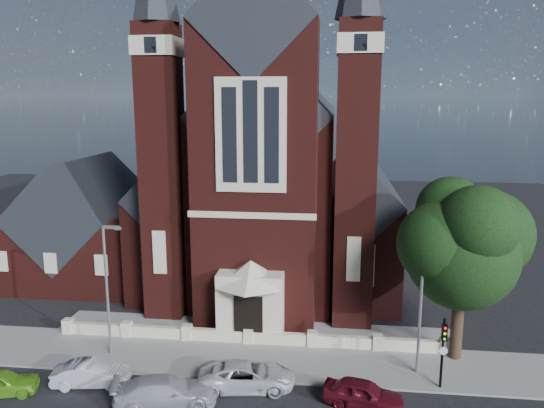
{
  "coord_description": "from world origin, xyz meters",
  "views": [
    {
      "loc": [
        5.09,
        -24.15,
        15.34
      ],
      "look_at": [
        0.83,
        12.0,
        7.94
      ],
      "focal_mm": 35.0,
      "sensor_mm": 36.0,
      "label": 1
    }
  ],
  "objects_px": {
    "church": "(277,177)",
    "car_silver_b": "(165,392)",
    "car_white_suv": "(247,376)",
    "street_lamp_right": "(423,297)",
    "traffic_signal": "(443,345)",
    "car_silver_a": "(91,374)",
    "car_dark_red": "(363,393)",
    "parish_hall": "(87,230)",
    "street_lamp_left": "(108,283)",
    "street_tree": "(466,248)"
  },
  "relations": [
    {
      "from": "street_lamp_left",
      "to": "car_silver_a",
      "type": "distance_m",
      "value": 5.16
    },
    {
      "from": "car_silver_a",
      "to": "car_white_suv",
      "type": "xyz_separation_m",
      "value": [
        8.38,
        0.73,
        0.05
      ]
    },
    {
      "from": "car_silver_b",
      "to": "parish_hall",
      "type": "bearing_deg",
      "value": 19.91
    },
    {
      "from": "church",
      "to": "car_silver_b",
      "type": "xyz_separation_m",
      "value": [
        -3.1,
        -23.64,
        -7.44
      ]
    },
    {
      "from": "street_lamp_left",
      "to": "traffic_signal",
      "type": "xyz_separation_m",
      "value": [
        18.91,
        -1.57,
        -2.02
      ]
    },
    {
      "from": "church",
      "to": "car_white_suv",
      "type": "relative_size",
      "value": 6.78
    },
    {
      "from": "car_white_suv",
      "to": "street_lamp_right",
      "type": "bearing_deg",
      "value": -82.19
    },
    {
      "from": "church",
      "to": "traffic_signal",
      "type": "height_order",
      "value": "church"
    },
    {
      "from": "car_white_suv",
      "to": "car_dark_red",
      "type": "relative_size",
      "value": 1.28
    },
    {
      "from": "car_dark_red",
      "to": "parish_hall",
      "type": "bearing_deg",
      "value": 65.18
    },
    {
      "from": "traffic_signal",
      "to": "car_white_suv",
      "type": "height_order",
      "value": "traffic_signal"
    },
    {
      "from": "street_tree",
      "to": "car_white_suv",
      "type": "bearing_deg",
      "value": -160.03
    },
    {
      "from": "car_white_suv",
      "to": "street_lamp_left",
      "type": "bearing_deg",
      "value": 65.5
    },
    {
      "from": "parish_hall",
      "to": "car_silver_a",
      "type": "bearing_deg",
      "value": -64.27
    },
    {
      "from": "parish_hall",
      "to": "street_tree",
      "type": "relative_size",
      "value": 1.14
    },
    {
      "from": "church",
      "to": "car_dark_red",
      "type": "distance_m",
      "value": 24.7
    },
    {
      "from": "parish_hall",
      "to": "car_dark_red",
      "type": "distance_m",
      "value": 28.99
    },
    {
      "from": "street_lamp_right",
      "to": "car_white_suv",
      "type": "distance_m",
      "value": 10.46
    },
    {
      "from": "church",
      "to": "street_lamp_left",
      "type": "distance_m",
      "value": 20.84
    },
    {
      "from": "car_silver_a",
      "to": "parish_hall",
      "type": "bearing_deg",
      "value": 16.64
    },
    {
      "from": "street_lamp_right",
      "to": "car_silver_a",
      "type": "relative_size",
      "value": 1.99
    },
    {
      "from": "traffic_signal",
      "to": "street_lamp_left",
      "type": "bearing_deg",
      "value": 175.24
    },
    {
      "from": "parish_hall",
      "to": "car_dark_red",
      "type": "xyz_separation_m",
      "value": [
        22.81,
        -17.58,
        -3.33
      ]
    },
    {
      "from": "street_tree",
      "to": "car_silver_a",
      "type": "xyz_separation_m",
      "value": [
        -20.24,
        -5.05,
        -6.29
      ]
    },
    {
      "from": "church",
      "to": "traffic_signal",
      "type": "relative_size",
      "value": 8.72
    },
    {
      "from": "church",
      "to": "car_dark_red",
      "type": "bearing_deg",
      "value": -73.17
    },
    {
      "from": "parish_hall",
      "to": "street_lamp_right",
      "type": "xyz_separation_m",
      "value": [
        26.09,
        -14.0,
        0.59
      ]
    },
    {
      "from": "car_silver_a",
      "to": "car_dark_red",
      "type": "distance_m",
      "value": 14.46
    },
    {
      "from": "parish_hall",
      "to": "traffic_signal",
      "type": "height_order",
      "value": "parish_hall"
    },
    {
      "from": "car_dark_red",
      "to": "church",
      "type": "bearing_deg",
      "value": 29.63
    },
    {
      "from": "car_silver_a",
      "to": "car_dark_red",
      "type": "bearing_deg",
      "value": -100.05
    },
    {
      "from": "street_tree",
      "to": "street_lamp_left",
      "type": "bearing_deg",
      "value": -175.24
    },
    {
      "from": "street_tree",
      "to": "car_silver_b",
      "type": "relative_size",
      "value": 2.08
    },
    {
      "from": "street_tree",
      "to": "street_lamp_left",
      "type": "xyz_separation_m",
      "value": [
        -20.51,
        -1.71,
        -2.36
      ]
    },
    {
      "from": "parish_hall",
      "to": "street_lamp_left",
      "type": "xyz_separation_m",
      "value": [
        8.09,
        -14.0,
        0.59
      ]
    },
    {
      "from": "parish_hall",
      "to": "street_tree",
      "type": "distance_m",
      "value": 31.27
    },
    {
      "from": "church",
      "to": "car_dark_red",
      "type": "relative_size",
      "value": 8.67
    },
    {
      "from": "car_white_suv",
      "to": "car_dark_red",
      "type": "distance_m",
      "value": 6.15
    },
    {
      "from": "street_lamp_right",
      "to": "car_silver_b",
      "type": "xyz_separation_m",
      "value": [
        -13.19,
        -4.7,
        -3.85
      ]
    },
    {
      "from": "parish_hall",
      "to": "traffic_signal",
      "type": "distance_m",
      "value": 31.2
    },
    {
      "from": "church",
      "to": "street_tree",
      "type": "relative_size",
      "value": 3.26
    },
    {
      "from": "parish_hall",
      "to": "street_lamp_right",
      "type": "distance_m",
      "value": 29.62
    },
    {
      "from": "car_dark_red",
      "to": "street_lamp_right",
      "type": "bearing_deg",
      "value": -29.69
    },
    {
      "from": "car_white_suv",
      "to": "traffic_signal",
      "type": "bearing_deg",
      "value": -92.02
    },
    {
      "from": "street_lamp_left",
      "to": "street_lamp_right",
      "type": "xyz_separation_m",
      "value": [
        18.0,
        0.0,
        0.0
      ]
    },
    {
      "from": "street_tree",
      "to": "street_lamp_left",
      "type": "relative_size",
      "value": 1.32
    },
    {
      "from": "traffic_signal",
      "to": "car_white_suv",
      "type": "bearing_deg",
      "value": -174.28
    },
    {
      "from": "parish_hall",
      "to": "street_lamp_left",
      "type": "distance_m",
      "value": 16.18
    },
    {
      "from": "street_lamp_right",
      "to": "traffic_signal",
      "type": "bearing_deg",
      "value": -59.99
    },
    {
      "from": "church",
      "to": "car_silver_b",
      "type": "bearing_deg",
      "value": -97.46
    }
  ]
}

